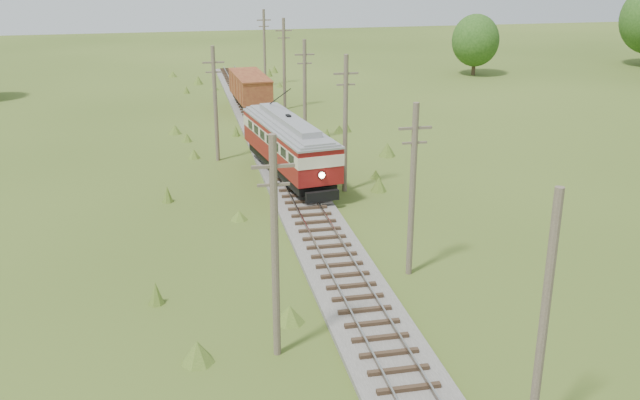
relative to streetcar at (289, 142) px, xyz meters
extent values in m
cube|color=#605B54|center=(0.00, -0.11, -2.62)|extent=(3.60, 96.00, 0.25)
cube|color=#726659|center=(-0.72, -0.11, -2.26)|extent=(0.08, 96.00, 0.17)
cube|color=#726659|center=(0.72, -0.11, -2.26)|extent=(0.08, 96.00, 0.17)
cube|color=#2D2116|center=(0.00, -0.11, -2.41)|extent=(2.40, 96.00, 0.16)
cube|color=black|center=(0.00, 0.00, -1.70)|extent=(4.24, 11.96, 0.48)
cube|color=maroon|center=(0.00, 0.00, -0.64)|extent=(4.83, 13.03, 1.17)
cube|color=beige|center=(0.00, 0.00, 0.31)|extent=(4.87, 13.10, 0.74)
cube|color=black|center=(0.00, 0.00, 0.31)|extent=(4.81, 12.53, 0.58)
cube|color=maroon|center=(0.00, 0.00, 0.84)|extent=(4.83, 13.03, 0.32)
cube|color=gray|center=(0.00, 0.00, 1.19)|extent=(4.91, 13.16, 0.40)
cube|color=gray|center=(0.00, 0.00, 1.55)|extent=(2.74, 9.64, 0.42)
sphere|color=#FFF2BF|center=(0.96, -6.37, -0.48)|extent=(0.38, 0.38, 0.38)
cylinder|color=black|center=(-0.28, 1.89, 2.75)|extent=(0.80, 4.90, 2.05)
cylinder|color=black|center=(-0.07, -4.88, -1.76)|extent=(0.25, 0.86, 0.85)
cylinder|color=black|center=(1.50, -4.64, -1.76)|extent=(0.25, 0.86, 0.85)
cylinder|color=black|center=(-1.50, 4.65, -1.76)|extent=(0.25, 0.86, 0.85)
cylinder|color=black|center=(0.07, 4.88, -1.76)|extent=(0.25, 0.86, 0.85)
cube|color=black|center=(0.00, 23.13, -1.79)|extent=(2.75, 8.08, 0.55)
cube|color=maroon|center=(0.00, 23.13, -0.41)|extent=(3.37, 8.99, 2.21)
cube|color=maroon|center=(0.00, 23.13, 0.75)|extent=(3.44, 9.17, 0.13)
cylinder|color=black|center=(-0.68, 20.44, -1.74)|extent=(0.18, 0.89, 0.88)
cylinder|color=black|center=(0.98, 20.53, -1.74)|extent=(0.18, 0.89, 0.88)
cylinder|color=black|center=(-0.98, 25.74, -1.74)|extent=(0.18, 0.89, 0.88)
cylinder|color=black|center=(0.68, 25.83, -1.74)|extent=(0.18, 0.89, 0.88)
cone|color=gray|center=(2.87, 11.95, -2.21)|extent=(2.83, 2.83, 1.06)
cone|color=gray|center=(3.58, 11.06, -2.43)|extent=(1.59, 1.59, 0.62)
cylinder|color=brown|center=(3.10, -29.11, 1.66)|extent=(0.30, 0.30, 8.80)
cylinder|color=brown|center=(3.30, -16.11, 1.56)|extent=(0.30, 0.30, 8.60)
cube|color=brown|center=(3.30, -16.11, 4.66)|extent=(1.60, 0.12, 0.12)
cube|color=brown|center=(3.30, -16.11, 3.96)|extent=(1.20, 0.10, 0.10)
cylinder|color=brown|center=(3.20, -3.11, 1.76)|extent=(0.30, 0.30, 9.00)
cube|color=brown|center=(3.20, -3.11, 5.06)|extent=(1.60, 0.12, 0.12)
cube|color=brown|center=(3.20, -3.11, 4.36)|extent=(1.20, 0.10, 0.10)
cylinder|color=brown|center=(3.00, 9.89, 1.46)|extent=(0.30, 0.30, 8.40)
cube|color=brown|center=(3.00, 9.89, 4.46)|extent=(1.60, 0.12, 0.12)
cube|color=brown|center=(3.00, 9.89, 3.76)|extent=(1.20, 0.10, 0.10)
cylinder|color=brown|center=(3.40, 22.89, 1.71)|extent=(0.30, 0.30, 8.90)
cube|color=brown|center=(3.40, 22.89, 4.96)|extent=(1.60, 0.12, 0.12)
cube|color=brown|center=(3.40, 22.89, 4.26)|extent=(1.20, 0.10, 0.10)
cylinder|color=brown|center=(3.20, 35.89, 1.61)|extent=(0.30, 0.30, 8.70)
cube|color=brown|center=(3.20, 35.89, 4.76)|extent=(1.60, 0.12, 0.12)
cube|color=brown|center=(3.20, 35.89, 4.06)|extent=(1.20, 0.10, 0.10)
cylinder|color=brown|center=(-4.20, -22.11, 1.76)|extent=(0.30, 0.30, 9.00)
cube|color=brown|center=(-4.20, -22.11, 5.06)|extent=(1.60, 0.12, 0.12)
cube|color=brown|center=(-4.20, -22.11, 4.36)|extent=(1.20, 0.10, 0.10)
cylinder|color=brown|center=(-4.50, 5.89, 1.56)|extent=(0.30, 0.30, 8.60)
cube|color=brown|center=(-4.50, 5.89, 4.66)|extent=(1.60, 0.12, 0.12)
cube|color=brown|center=(-4.50, 5.89, 3.96)|extent=(1.20, 0.10, 0.10)
cylinder|color=#38281C|center=(30.00, 37.89, -1.48)|extent=(0.50, 0.50, 2.52)
ellipsoid|color=#1E4414|center=(30.00, 37.89, 1.60)|extent=(5.88, 5.88, 6.47)
camera|label=1|loc=(-7.62, -46.63, 12.54)|focal=40.00mm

